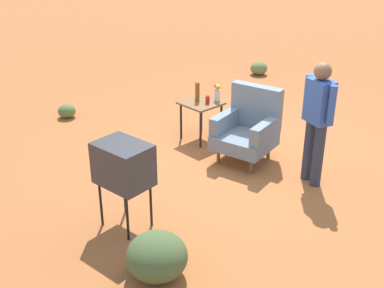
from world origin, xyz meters
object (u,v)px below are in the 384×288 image
at_px(bottle_tall_amber, 197,92).
at_px(armchair, 248,127).
at_px(tv_on_stand, 123,165).
at_px(side_table, 201,108).
at_px(flower_vase, 217,91).
at_px(soda_can_red, 208,100).
at_px(person_standing, 318,116).

bearing_deg(bottle_tall_amber, armchair, 1.37).
bearing_deg(tv_on_stand, armchair, 94.98).
height_order(armchair, side_table, armchair).
xyz_separation_m(armchair, side_table, (-0.96, -0.01, 0.03)).
relative_size(armchair, flower_vase, 4.00).
xyz_separation_m(side_table, soda_can_red, (0.11, 0.03, 0.15)).
bearing_deg(side_table, bottle_tall_amber, -172.14).
bearing_deg(soda_can_red, armchair, -1.30).
bearing_deg(soda_can_red, tv_on_stand, -65.62).
relative_size(armchair, person_standing, 0.65).
distance_m(person_standing, flower_vase, 1.90).
bearing_deg(flower_vase, tv_on_stand, -67.59).
bearing_deg(bottle_tall_amber, soda_can_red, 13.67).
distance_m(armchair, tv_on_stand, 2.34).
bearing_deg(armchair, tv_on_stand, -85.02).
xyz_separation_m(person_standing, soda_can_red, (-1.90, -0.08, -0.25)).
relative_size(armchair, bottle_tall_amber, 3.53).
xyz_separation_m(soda_can_red, flower_vase, (0.01, 0.20, 0.09)).
bearing_deg(side_table, armchair, 0.85).
xyz_separation_m(armchair, soda_can_red, (-0.86, 0.02, 0.19)).
bearing_deg(soda_can_red, bottle_tall_amber, -166.33).
height_order(tv_on_stand, bottle_tall_amber, tv_on_stand).
distance_m(side_table, person_standing, 2.05).
bearing_deg(tv_on_stand, side_table, 116.84).
height_order(armchair, flower_vase, armchair).
relative_size(person_standing, flower_vase, 6.19).
bearing_deg(soda_can_red, side_table, -162.36).
bearing_deg(person_standing, tv_on_stand, -109.23).
height_order(bottle_tall_amber, soda_can_red, bottle_tall_amber).
height_order(tv_on_stand, person_standing, person_standing).
height_order(side_table, flower_vase, flower_vase).
bearing_deg(bottle_tall_amber, tv_on_stand, -61.58).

